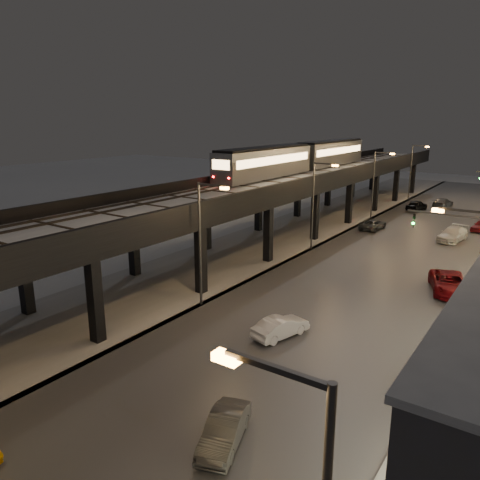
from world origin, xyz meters
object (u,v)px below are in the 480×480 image
Objects in this scene: subway_train at (302,157)px; car_mid_silver at (373,225)px; car_far_white at (417,206)px; car_mid_dark at (443,203)px; car_onc_dark at (449,284)px; car_onc_silver at (224,431)px; car_near_white at (281,328)px; car_onc_white at (453,235)px.

subway_train is 12.67m from car_mid_silver.
car_mid_silver is 1.01× the size of car_far_white.
car_onc_dark is at bearing 108.23° from car_mid_dark.
subway_train is 9.08× the size of car_onc_silver.
car_onc_silver is at bearing -118.91° from car_onc_dark.
subway_train is at bearing -48.89° from car_near_white.
car_onc_dark is at bearing 116.48° from car_far_white.
car_onc_dark is 17.37m from car_onc_white.
car_mid_dark is at bearing -72.95° from car_near_white.
car_far_white is 17.58m from car_onc_white.
car_mid_dark is at bearing -97.95° from car_mid_silver.
car_onc_dark reaches higher than car_near_white.
car_onc_white is (-2.99, 17.11, -0.01)m from car_onc_dark.
car_onc_dark is (12.11, -17.50, 0.14)m from car_mid_silver.
car_near_white is 51.60m from car_mid_dark.
car_onc_dark is at bearing -72.80° from car_onc_white.
subway_train is 36.04m from car_near_white.
car_onc_silver is at bearing 99.74° from car_mid_dark.
car_far_white reaches higher than car_onc_silver.
car_onc_white is at bearing 110.30° from car_mid_dark.
car_onc_white is (9.12, -0.39, 0.13)m from car_mid_silver.
car_near_white is 46.96m from car_far_white.
car_mid_silver is 1.15× the size of car_onc_silver.
car_far_white reaches higher than car_onc_white.
car_onc_dark reaches higher than car_mid_dark.
subway_train reaches higher than car_onc_silver.
car_onc_silver is (6.82, -56.75, -0.12)m from car_far_white.
car_onc_dark is at bearing 61.13° from car_onc_silver.
subway_train is 29.42m from car_onc_dark.
car_near_white is at bearing -90.11° from car_onc_white.
car_far_white is 0.86× the size of car_onc_white.
car_far_white is (1.23, 15.32, 0.13)m from car_mid_silver.
car_onc_dark is (7.03, 13.99, 0.12)m from car_near_white.
subway_train is at bearing 60.78° from car_mid_dark.
car_near_white is at bearing 102.84° from car_far_white.
car_onc_white is (5.29, -20.49, 0.05)m from car_mid_dark.
car_onc_white is at bearing -179.62° from car_mid_silver.
car_mid_silver is at bearing 105.39° from car_onc_dark.
car_far_white is (-3.85, 46.80, 0.11)m from car_near_white.
car_mid_silver is (10.05, -0.30, -7.71)m from subway_train.
subway_train is 7.95× the size of car_far_white.
car_far_white is at bearing -69.64° from car_near_white.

